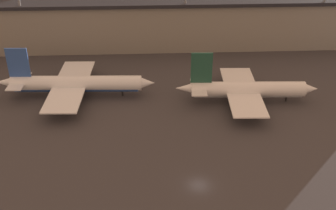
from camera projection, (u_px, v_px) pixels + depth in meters
name	position (u px, v px, depth m)	size (l,w,h in m)	color
ground	(199.00, 185.00, 87.64)	(600.00, 600.00, 0.00)	#383538
terminal_building	(174.00, 17.00, 156.09)	(169.60, 28.69, 17.58)	gray
airplane_1	(75.00, 84.00, 119.61)	(45.61, 32.26, 14.76)	white
airplane_2	(246.00, 90.00, 116.79)	(39.82, 29.51, 14.78)	white
lamp_post_0	(20.00, 6.00, 138.61)	(1.80, 1.80, 27.97)	slate
lamp_post_1	(185.00, 14.00, 142.70)	(1.80, 1.80, 21.44)	slate
lamp_post_2	(322.00, 12.00, 144.76)	(1.80, 1.80, 21.19)	slate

